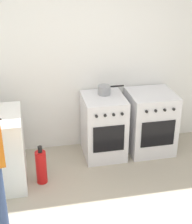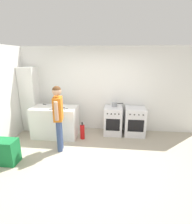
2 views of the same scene
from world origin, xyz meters
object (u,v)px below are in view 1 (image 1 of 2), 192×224
(oven_left, at_px, (103,126))
(pot, at_px, (104,90))
(oven_right, at_px, (150,122))
(fire_extinguisher, at_px, (41,167))

(oven_left, height_order, pot, pot)
(oven_right, relative_size, fire_extinguisher, 1.70)
(oven_right, relative_size, pot, 2.45)
(pot, bearing_deg, oven_right, -8.40)
(oven_left, distance_m, fire_extinguisher, 1.01)
(oven_left, relative_size, fire_extinguisher, 1.70)
(oven_left, height_order, oven_right, same)
(oven_right, height_order, fire_extinguisher, oven_right)
(pot, xyz_separation_m, fire_extinguisher, (-0.90, -0.57, -0.69))
(pot, height_order, fire_extinguisher, pot)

